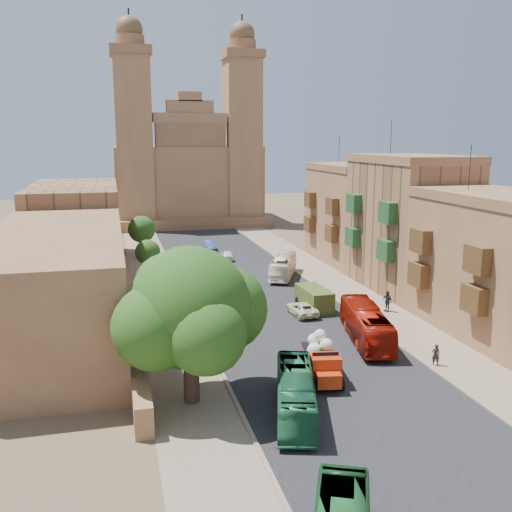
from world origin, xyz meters
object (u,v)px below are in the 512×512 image
car_white_a (251,289)px  olive_pickup (314,299)px  red_truck (322,358)px  bus_cream_east (283,266)px  bus_green_north (295,394)px  bus_red_east (366,324)px  ficus_tree (191,312)px  car_blue_a (239,309)px  car_cream (302,309)px  street_tree_d (142,229)px  car_white_b (227,255)px  street_tree_c (148,252)px  street_tree_b (156,274)px  car_blue_b (210,245)px  church (187,171)px  pedestrian_a (436,355)px  car_dkblue (192,252)px  pedestrian_c (387,301)px  street_tree_a (169,310)px

car_white_a → olive_pickup: bearing=-39.2°
red_truck → bus_cream_east: bearing=78.4°
bus_green_north → bus_red_east: size_ratio=0.89×
bus_red_east → ficus_tree: bearing=37.8°
car_blue_a → car_cream: bearing=-6.8°
bus_green_north → car_cream: size_ratio=2.09×
street_tree_d → car_white_b: bearing=-23.8°
street_tree_c → red_truck: size_ratio=0.80×
car_cream → street_tree_b: bearing=-27.2°
car_cream → car_blue_b: 32.36m
car_white_b → red_truck: bearing=91.3°
car_white_b → bus_red_east: bearing=101.1°
red_truck → bus_green_north: bearing=-126.7°
church → olive_pickup: size_ratio=7.46×
bus_cream_east → car_blue_a: (-8.06, -13.25, -0.54)m
church → bus_red_east: church is taller
olive_pickup → pedestrian_a: (3.62, -14.62, -0.20)m
street_tree_b → bus_cream_east: bearing=30.2°
ficus_tree → church: bearing=82.8°
ficus_tree → bus_cream_east: (14.26, 28.62, -4.35)m
car_white_a → car_blue_b: (0.00, 24.88, 0.02)m
street_tree_b → car_blue_a: size_ratio=1.19×
car_dkblue → car_white_a: bearing=-62.7°
ficus_tree → bus_red_east: bearing=25.8°
car_blue_a → red_truck: bearing=-78.9°
church → street_tree_b: 55.88m
ficus_tree → car_dkblue: size_ratio=2.55×
olive_pickup → bus_cream_east: bearing=86.2°
pedestrian_a → car_blue_a: bearing=-34.8°
car_white_a → car_cream: car_white_a is taller
church → pedestrian_a: bearing=-84.1°
pedestrian_c → pedestrian_a: bearing=-29.2°
car_dkblue → bus_red_east: bearing=-57.7°
street_tree_a → pedestrian_c: street_tree_a is taller
bus_cream_east → car_blue_a: bus_cream_east is taller
street_tree_d → bus_green_north: (6.00, -47.00, -2.47)m
ficus_tree → street_tree_c: ficus_tree is taller
street_tree_c → bus_red_east: (14.98, -25.02, -1.55)m
car_cream → car_dkblue: bearing=-81.7°
olive_pickup → ficus_tree: bearing=-130.0°
street_tree_b → street_tree_d: (0.00, 24.00, 0.50)m
olive_pickup → street_tree_c: bearing=131.2°
car_white_a → car_cream: bearing=-55.3°
bus_red_east → car_blue_b: (-5.48, 39.85, -0.73)m
car_blue_a → car_cream: (5.55, -0.78, -0.10)m
church → red_truck: church is taller
pedestrian_c → car_cream: bearing=-114.2°
bus_red_east → car_white_a: 15.96m
street_tree_b → car_blue_a: bearing=-34.3°
ficus_tree → car_blue_a: ficus_tree is taller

